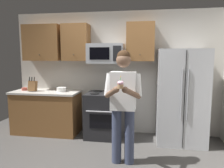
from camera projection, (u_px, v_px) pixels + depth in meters
name	position (u px, v px, depth m)	size (l,w,h in m)	color
wall_back	(115.00, 73.00, 4.71)	(4.40, 0.10, 2.60)	beige
oven_range	(105.00, 115.00, 4.46)	(0.76, 0.70, 0.93)	black
microwave	(106.00, 54.00, 4.41)	(0.74, 0.41, 0.40)	#9EA0A5
refrigerator	(181.00, 97.00, 4.12)	(0.90, 0.75, 1.80)	#B7BABF
cabinet_row_upper	(79.00, 43.00, 4.52)	(2.78, 0.36, 0.76)	brown
counter_left	(47.00, 112.00, 4.69)	(1.44, 0.66, 0.92)	brown
knife_block	(33.00, 86.00, 4.61)	(0.16, 0.15, 0.32)	brown
bowl_large_white	(61.00, 89.00, 4.55)	(0.20, 0.20, 0.09)	white
bowl_small_colored	(25.00, 89.00, 4.73)	(0.13, 0.13, 0.06)	#B24C3F
person	(123.00, 101.00, 3.27)	(0.60, 0.48, 1.76)	#383F59
cupcake	(120.00, 84.00, 2.91)	(0.09, 0.09, 0.17)	#A87F56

